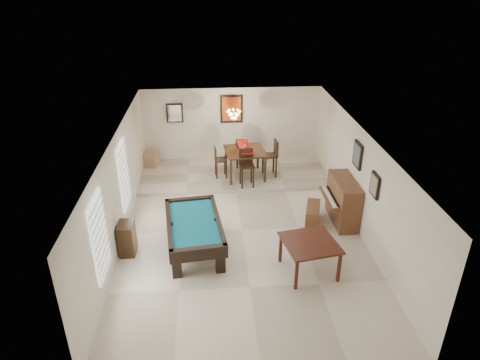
{
  "coord_description": "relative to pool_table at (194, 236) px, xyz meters",
  "views": [
    {
      "loc": [
        -0.74,
        -9.39,
        6.12
      ],
      "look_at": [
        0.0,
        0.6,
        1.15
      ],
      "focal_mm": 32.0,
      "sensor_mm": 36.0,
      "label": 1
    }
  ],
  "objects": [
    {
      "name": "wall_right",
      "position": [
        4.2,
        0.79,
        0.91
      ],
      "size": [
        0.04,
        9.0,
        2.6
      ],
      "primitive_type": "cube",
      "color": "silver",
      "rests_on": "ground_plane"
    },
    {
      "name": "dining_step",
      "position": [
        1.2,
        4.04,
        -0.33
      ],
      "size": [
        6.0,
        2.5,
        0.12
      ],
      "primitive_type": "cube",
      "color": "beige",
      "rests_on": "ground_plane"
    },
    {
      "name": "corner_bench",
      "position": [
        -1.54,
        4.81,
        -0.03
      ],
      "size": [
        0.51,
        0.59,
        0.47
      ],
      "primitive_type": "cube",
      "rotation": [
        0.0,
        0.0,
        -0.19
      ],
      "color": "tan",
      "rests_on": "dining_step"
    },
    {
      "name": "window_left_rear",
      "position": [
        -1.77,
        1.39,
        1.01
      ],
      "size": [
        0.06,
        1.0,
        1.7
      ],
      "primitive_type": "cube",
      "color": "white",
      "rests_on": "wall_left"
    },
    {
      "name": "back_painting",
      "position": [
        1.2,
        5.25,
        1.51
      ],
      "size": [
        0.75,
        0.06,
        0.95
      ],
      "primitive_type": "cube",
      "color": "#D84C14",
      "rests_on": "wall_back"
    },
    {
      "name": "dining_chair_east",
      "position": [
        2.31,
        3.75,
        0.33
      ],
      "size": [
        0.48,
        0.48,
        1.19
      ],
      "primitive_type": null,
      "rotation": [
        0.0,
        0.0,
        -1.48
      ],
      "color": "black",
      "rests_on": "dining_step"
    },
    {
      "name": "window_left_front",
      "position": [
        -1.77,
        -1.41,
        1.01
      ],
      "size": [
        0.06,
        1.0,
        1.7
      ],
      "primitive_type": "cube",
      "color": "white",
      "rests_on": "wall_left"
    },
    {
      "name": "pool_table",
      "position": [
        0.0,
        0.0,
        0.0
      ],
      "size": [
        1.52,
        2.45,
        0.77
      ],
      "primitive_type": null,
      "rotation": [
        0.0,
        0.0,
        0.12
      ],
      "color": "black",
      "rests_on": "ground_plane"
    },
    {
      "name": "wall_front",
      "position": [
        1.2,
        -3.71,
        0.91
      ],
      "size": [
        6.0,
        0.04,
        2.6
      ],
      "primitive_type": "cube",
      "color": "silver",
      "rests_on": "ground_plane"
    },
    {
      "name": "right_picture_upper",
      "position": [
        4.16,
        1.09,
        1.51
      ],
      "size": [
        0.06,
        0.55,
        0.65
      ],
      "primitive_type": "cube",
      "color": "slate",
      "rests_on": "wall_right"
    },
    {
      "name": "apothecary_chest",
      "position": [
        -1.58,
        -0.0,
        0.01
      ],
      "size": [
        0.35,
        0.53,
        0.8
      ],
      "primitive_type": "cube",
      "color": "black",
      "rests_on": "ground_plane"
    },
    {
      "name": "upright_piano",
      "position": [
        3.77,
        1.05,
        0.22
      ],
      "size": [
        0.81,
        1.45,
        1.21
      ],
      "primitive_type": null,
      "color": "brown",
      "rests_on": "ground_plane"
    },
    {
      "name": "ceiling",
      "position": [
        1.2,
        0.79,
        2.21
      ],
      "size": [
        6.0,
        9.0,
        0.04
      ],
      "primitive_type": "cube",
      "color": "white",
      "rests_on": "wall_back"
    },
    {
      "name": "wall_back",
      "position": [
        1.2,
        5.29,
        0.91
      ],
      "size": [
        6.0,
        0.04,
        2.6
      ],
      "primitive_type": "cube",
      "color": "silver",
      "rests_on": "ground_plane"
    },
    {
      "name": "dining_table",
      "position": [
        1.53,
        3.74,
        0.24
      ],
      "size": [
        1.34,
        1.34,
        1.01
      ],
      "primitive_type": null,
      "rotation": [
        0.0,
        0.0,
        0.1
      ],
      "color": "black",
      "rests_on": "dining_step"
    },
    {
      "name": "wall_left",
      "position": [
        -1.8,
        0.79,
        0.91
      ],
      "size": [
        0.04,
        9.0,
        2.6
      ],
      "primitive_type": "cube",
      "color": "silver",
      "rests_on": "ground_plane"
    },
    {
      "name": "ground_plane",
      "position": [
        1.2,
        0.79,
        -0.4
      ],
      "size": [
        6.0,
        9.0,
        0.02
      ],
      "primitive_type": "cube",
      "color": "beige"
    },
    {
      "name": "square_table",
      "position": [
        2.55,
        -1.01,
        0.0
      ],
      "size": [
        1.31,
        1.31,
        0.78
      ],
      "primitive_type": null,
      "rotation": [
        0.0,
        0.0,
        0.19
      ],
      "color": "#37150D",
      "rests_on": "ground_plane"
    },
    {
      "name": "flower_vase",
      "position": [
        1.53,
        3.74,
        0.86
      ],
      "size": [
        0.13,
        0.13,
        0.22
      ],
      "primitive_type": null,
      "rotation": [
        0.0,
        0.0,
        -0.01
      ],
      "color": "red",
      "rests_on": "dining_table"
    },
    {
      "name": "dining_chair_north",
      "position": [
        1.49,
        4.48,
        0.25
      ],
      "size": [
        0.42,
        0.42,
        1.04
      ],
      "primitive_type": null,
      "rotation": [
        0.0,
        0.0,
        3.04
      ],
      "color": "black",
      "rests_on": "dining_step"
    },
    {
      "name": "dining_chair_south",
      "position": [
        1.53,
        3.05,
        0.32
      ],
      "size": [
        0.47,
        0.47,
        1.17
      ],
      "primitive_type": null,
      "rotation": [
        0.0,
        0.0,
        0.1
      ],
      "color": "black",
      "rests_on": "dining_step"
    },
    {
      "name": "chandelier",
      "position": [
        1.2,
        3.99,
        1.81
      ],
      "size": [
        0.44,
        0.44,
        0.6
      ],
      "primitive_type": null,
      "color": "#FFE5B2",
      "rests_on": "ceiling"
    },
    {
      "name": "dining_chair_west",
      "position": [
        0.76,
        3.77,
        0.24
      ],
      "size": [
        0.41,
        0.41,
        1.01
      ],
      "primitive_type": null,
      "rotation": [
        0.0,
        0.0,
        1.67
      ],
      "color": "black",
      "rests_on": "dining_step"
    },
    {
      "name": "right_picture_lower",
      "position": [
        4.16,
        -0.21,
        1.31
      ],
      "size": [
        0.06,
        0.45,
        0.55
      ],
      "primitive_type": "cube",
      "color": "gray",
      "rests_on": "wall_right"
    },
    {
      "name": "back_mirror",
      "position": [
        -0.7,
        5.25,
        1.41
      ],
      "size": [
        0.55,
        0.06,
        0.65
      ],
      "primitive_type": "cube",
      "color": "white",
      "rests_on": "wall_back"
    },
    {
      "name": "piano_bench",
      "position": [
        3.11,
        1.01,
        -0.14
      ],
      "size": [
        0.57,
        0.95,
        0.49
      ],
      "primitive_type": "cube",
      "rotation": [
        0.0,
        0.0,
        -0.28
      ],
      "color": "brown",
      "rests_on": "ground_plane"
    }
  ]
}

